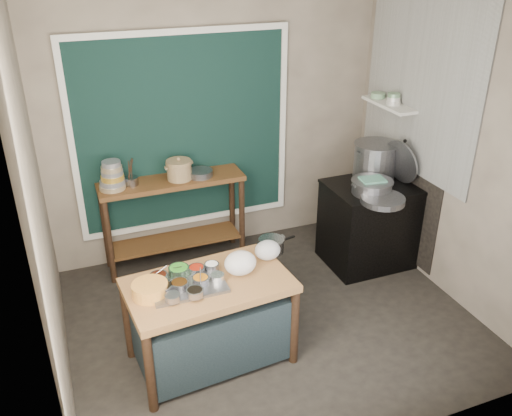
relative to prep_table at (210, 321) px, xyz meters
name	(u,v)px	position (x,y,z in m)	size (l,w,h in m)	color
floor	(271,319)	(0.65, 0.30, -0.39)	(3.50, 3.00, 0.02)	#292520
back_wall	(216,123)	(0.65, 1.81, 1.02)	(3.50, 0.02, 2.80)	gray
left_wall	(37,214)	(-1.11, 0.30, 1.02)	(0.02, 3.00, 2.80)	gray
right_wall	(453,149)	(2.41, 0.30, 1.02)	(0.02, 3.00, 2.80)	gray
curtain_panel	(184,133)	(0.30, 1.77, 0.98)	(2.10, 0.02, 1.90)	black
curtain_frame	(184,133)	(0.30, 1.76, 0.98)	(2.22, 0.03, 2.02)	beige
tile_panel	(420,86)	(2.38, 0.85, 1.48)	(0.02, 1.70, 1.70)	#B2B2AA
soot_patch	(399,192)	(2.39, 0.95, 0.32)	(0.01, 1.30, 1.30)	black
wall_shelf	(389,104)	(2.28, 1.15, 1.23)	(0.22, 0.70, 0.03)	beige
prep_table	(210,321)	(0.00, 0.00, 0.00)	(1.25, 0.72, 0.75)	olive
back_counter	(174,221)	(0.10, 1.58, 0.10)	(1.45, 0.40, 0.95)	#553518
stove_block	(370,225)	(2.00, 0.85, 0.05)	(0.90, 0.68, 0.85)	black
stove_top	(374,186)	(2.00, 0.85, 0.49)	(0.92, 0.69, 0.03)	black
condiment_tray	(187,285)	(-0.16, 0.01, 0.39)	(0.56, 0.40, 0.02)	gray
condiment_bowls	(184,280)	(-0.18, 0.02, 0.43)	(0.55, 0.46, 0.06)	gray
yellow_basin	(150,290)	(-0.45, -0.01, 0.43)	(0.27, 0.27, 0.10)	orange
saucepan	(271,245)	(0.62, 0.24, 0.44)	(0.22, 0.22, 0.12)	gray
plastic_bag_a	(240,263)	(0.27, 0.02, 0.47)	(0.25, 0.22, 0.19)	white
plastic_bag_b	(268,250)	(0.55, 0.15, 0.46)	(0.21, 0.18, 0.16)	white
bowl_stack	(112,177)	(-0.47, 1.56, 0.70)	(0.25, 0.25, 0.28)	tan
utensil_cup	(132,181)	(-0.29, 1.59, 0.62)	(0.13, 0.13, 0.08)	gray
ceramic_crock	(179,171)	(0.18, 1.55, 0.66)	(0.26, 0.26, 0.18)	olive
wide_bowl	(200,173)	(0.39, 1.55, 0.61)	(0.25, 0.25, 0.06)	gray
stock_pot	(375,160)	(2.11, 1.05, 0.69)	(0.46, 0.46, 0.36)	gray
pot_lid	(401,162)	(2.26, 0.83, 0.73)	(0.46, 0.46, 0.02)	gray
steamer	(372,187)	(1.87, 0.70, 0.57)	(0.41, 0.41, 0.13)	gray
green_cloth	(373,179)	(1.87, 0.70, 0.65)	(0.23, 0.18, 0.02)	slate
shallow_pan	(383,200)	(1.85, 0.48, 0.53)	(0.42, 0.42, 0.05)	gray
shelf_bowl_stack	(393,99)	(2.28, 1.09, 1.29)	(0.14, 0.14, 0.11)	silver
shelf_bowl_green	(378,95)	(2.28, 1.36, 1.27)	(0.15, 0.15, 0.05)	gray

